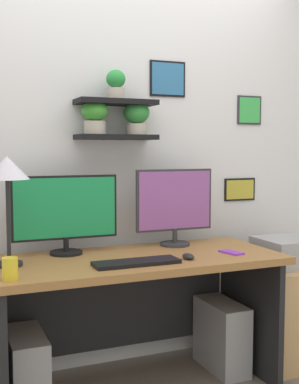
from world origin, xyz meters
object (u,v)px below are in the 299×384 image
at_px(desk_lamp, 7,175).
at_px(drawer_cabinet, 288,312).
at_px(computer_tower_left, 26,371).
at_px(pen_cup, 10,269).
at_px(monitor_right, 174,205).
at_px(computer_mouse, 188,256).
at_px(printer, 290,251).
at_px(cell_phone, 231,252).
at_px(monitor_left, 65,212).
at_px(computer_tower_right, 221,335).
at_px(keyboard, 136,262).
at_px(desk, 132,292).

relative_size(desk_lamp, drawer_cabinet, 0.90).
bearing_deg(computer_tower_left, pen_cup, -110.59).
height_order(monitor_right, computer_mouse, monitor_right).
height_order(desk_lamp, drawer_cabinet, desk_lamp).
bearing_deg(drawer_cabinet, printer, -90.00).
relative_size(computer_mouse, cell_phone, 0.64).
distance_m(pen_cup, computer_tower_left, 0.67).
xyz_separation_m(monitor_left, computer_tower_right, (0.91, -0.15, -0.78)).
bearing_deg(drawer_cabinet, keyboard, -169.47).
bearing_deg(pen_cup, drawer_cabinet, 8.83).
height_order(cell_phone, drawer_cabinet, cell_phone).
bearing_deg(monitor_right, drawer_cabinet, -14.53).
xyz_separation_m(desk, monitor_right, (0.33, 0.16, 0.46)).
distance_m(keyboard, printer, 1.12).
height_order(cell_phone, printer, printer).
bearing_deg(desk_lamp, computer_tower_right, 1.37).
xyz_separation_m(pen_cup, printer, (1.73, 0.27, -0.11)).
relative_size(monitor_left, computer_tower_right, 1.42).
relative_size(monitor_right, keyboard, 1.11).
relative_size(monitor_right, desk_lamp, 0.90).
relative_size(monitor_left, monitor_right, 1.20).
xyz_separation_m(computer_mouse, printer, (0.81, 0.20, -0.07)).
bearing_deg(desk, keyboard, -105.55).
bearing_deg(cell_phone, monitor_right, 107.42).
bearing_deg(monitor_left, pen_cup, -128.20).
xyz_separation_m(desk, pen_cup, (-0.69, -0.29, 0.26)).
relative_size(printer, computer_tower_left, 0.95).
height_order(desk, monitor_left, monitor_left).
bearing_deg(monitor_right, printer, -14.53).
bearing_deg(cell_phone, keyboard, 172.81).
bearing_deg(monitor_right, pen_cup, -156.07).
height_order(desk, computer_tower_right, desk).
distance_m(desk, drawer_cabinet, 1.07).
relative_size(drawer_cabinet, computer_tower_left, 1.51).
bearing_deg(monitor_right, computer_mouse, -104.57).
xyz_separation_m(keyboard, pen_cup, (-0.62, -0.06, 0.04)).
height_order(monitor_right, computer_tower_left, monitor_right).
xyz_separation_m(desk, keyboard, (-0.06, -0.23, 0.22)).
distance_m(computer_tower_left, computer_tower_right, 1.16).
xyz_separation_m(printer, computer_tower_left, (-1.63, 0.00, -0.49)).
xyz_separation_m(cell_phone, computer_tower_right, (0.05, 0.18, -0.55)).
relative_size(keyboard, computer_mouse, 4.89).
xyz_separation_m(cell_phone, printer, (0.52, 0.15, -0.06)).
bearing_deg(desk, desk_lamp, -178.41).
bearing_deg(pen_cup, desk_lamp, 83.86).
distance_m(keyboard, cell_phone, 0.59).
xyz_separation_m(cell_phone, computer_tower_left, (-1.11, 0.15, -0.56)).
bearing_deg(pen_cup, computer_mouse, 4.43).
xyz_separation_m(keyboard, cell_phone, (0.59, 0.05, -0.01)).
distance_m(monitor_right, drawer_cabinet, 1.01).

